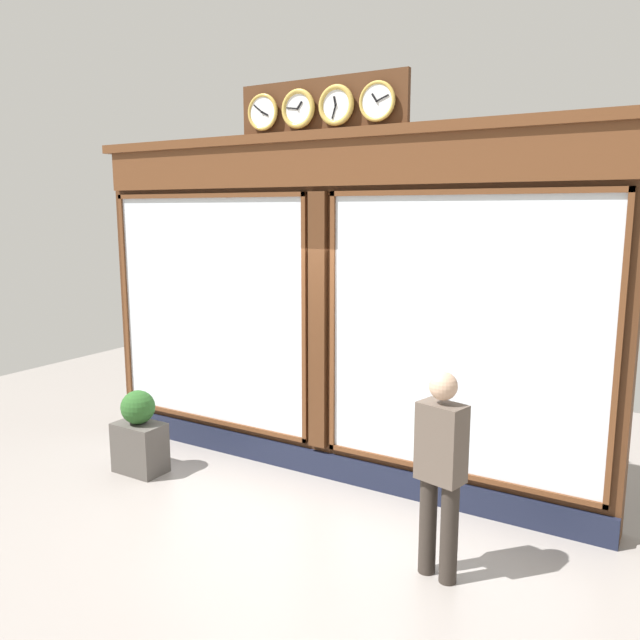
# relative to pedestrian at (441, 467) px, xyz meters

# --- Properties ---
(ground_plane) EXTENTS (14.00, 14.00, 0.00)m
(ground_plane) POSITION_rel_pedestrian_xyz_m (1.81, 1.59, -0.93)
(ground_plane) COLOR gray
(shop_facade) EXTENTS (6.16, 0.42, 4.20)m
(shop_facade) POSITION_rel_pedestrian_xyz_m (1.81, -1.34, 0.93)
(shop_facade) COLOR #4C2B16
(shop_facade) RESTS_ON ground_plane
(pedestrian) EXTENTS (0.40, 0.30, 1.69)m
(pedestrian) POSITION_rel_pedestrian_xyz_m (0.00, 0.00, 0.00)
(pedestrian) COLOR #312A24
(pedestrian) RESTS_ON ground_plane
(planter_box) EXTENTS (0.56, 0.36, 0.56)m
(planter_box) POSITION_rel_pedestrian_xyz_m (3.58, -0.25, -0.65)
(planter_box) COLOR #4C4742
(planter_box) RESTS_ON ground_plane
(planter_shrub) EXTENTS (0.37, 0.37, 0.37)m
(planter_shrub) POSITION_rel_pedestrian_xyz_m (3.58, -0.25, -0.18)
(planter_shrub) COLOR #285623
(planter_shrub) RESTS_ON planter_box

